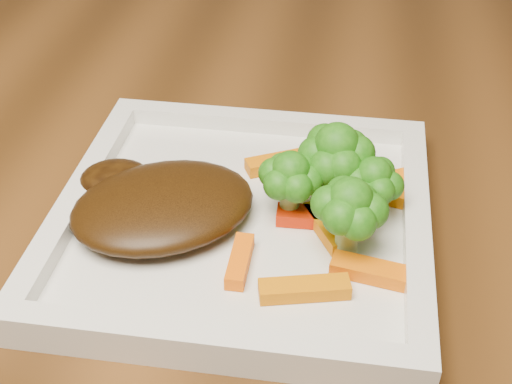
# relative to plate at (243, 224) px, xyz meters

# --- Properties ---
(plate) EXTENTS (0.27, 0.27, 0.01)m
(plate) POSITION_rel_plate_xyz_m (0.00, 0.00, 0.00)
(plate) COLOR white
(plate) RESTS_ON dining_table
(steak) EXTENTS (0.17, 0.16, 0.03)m
(steak) POSITION_rel_plate_xyz_m (-0.06, -0.01, 0.02)
(steak) COLOR #371F08
(steak) RESTS_ON plate
(broccoli_0) EXTENTS (0.07, 0.07, 0.07)m
(broccoli_0) POSITION_rel_plate_xyz_m (0.06, 0.03, 0.04)
(broccoli_0) COLOR #2A6510
(broccoli_0) RESTS_ON plate
(broccoli_1) EXTENTS (0.05, 0.05, 0.06)m
(broccoli_1) POSITION_rel_plate_xyz_m (0.09, 0.01, 0.04)
(broccoli_1) COLOR #176410
(broccoli_1) RESTS_ON plate
(broccoli_2) EXTENTS (0.06, 0.06, 0.06)m
(broccoli_2) POSITION_rel_plate_xyz_m (0.08, -0.03, 0.04)
(broccoli_2) COLOR #295D0F
(broccoli_2) RESTS_ON plate
(broccoli_3) EXTENTS (0.06, 0.06, 0.06)m
(broccoli_3) POSITION_rel_plate_xyz_m (0.03, 0.01, 0.04)
(broccoli_3) COLOR #137717
(broccoli_3) RESTS_ON plate
(carrot_0) EXTENTS (0.06, 0.03, 0.01)m
(carrot_0) POSITION_rel_plate_xyz_m (0.05, -0.07, 0.01)
(carrot_0) COLOR #CF6C03
(carrot_0) RESTS_ON plate
(carrot_1) EXTENTS (0.06, 0.03, 0.01)m
(carrot_1) POSITION_rel_plate_xyz_m (0.10, -0.05, 0.01)
(carrot_1) COLOR #DE5F03
(carrot_1) RESTS_ON plate
(carrot_2) EXTENTS (0.01, 0.05, 0.01)m
(carrot_2) POSITION_rel_plate_xyz_m (0.01, -0.05, 0.01)
(carrot_2) COLOR #F15F03
(carrot_2) RESTS_ON plate
(carrot_3) EXTENTS (0.05, 0.03, 0.01)m
(carrot_3) POSITION_rel_plate_xyz_m (0.10, 0.04, 0.01)
(carrot_3) COLOR #DB6B03
(carrot_3) RESTS_ON plate
(carrot_4) EXTENTS (0.06, 0.04, 0.01)m
(carrot_4) POSITION_rel_plate_xyz_m (0.02, 0.07, 0.01)
(carrot_4) COLOR #D86A03
(carrot_4) RESTS_ON plate
(carrot_5) EXTENTS (0.04, 0.05, 0.01)m
(carrot_5) POSITION_rel_plate_xyz_m (0.06, -0.01, 0.01)
(carrot_5) COLOR orange
(carrot_5) RESTS_ON plate
(carrot_6) EXTENTS (0.06, 0.02, 0.01)m
(carrot_6) POSITION_rel_plate_xyz_m (0.06, 0.00, 0.01)
(carrot_6) COLOR red
(carrot_6) RESTS_ON plate
(carrot_7) EXTENTS (0.06, 0.04, 0.01)m
(carrot_7) POSITION_rel_plate_xyz_m (0.10, 0.05, 0.01)
(carrot_7) COLOR orange
(carrot_7) RESTS_ON plate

